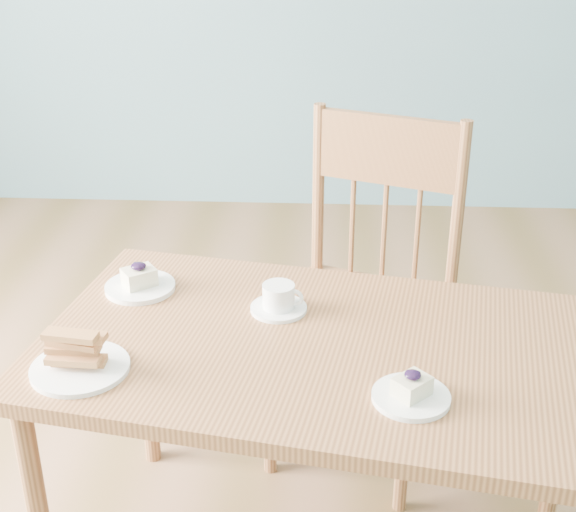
% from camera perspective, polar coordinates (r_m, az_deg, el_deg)
% --- Properties ---
extents(room, '(5.01, 5.01, 2.71)m').
position_cam_1_polar(room, '(1.50, 2.04, 15.94)').
color(room, '#8A5F40').
rests_on(room, ground).
extents(dining_table, '(1.36, 0.92, 0.67)m').
position_cam_1_polar(dining_table, '(1.80, 2.54, -8.05)').
color(dining_table, '#A1683D').
rests_on(dining_table, ground).
extents(dining_chair, '(0.59, 0.57, 1.01)m').
position_cam_1_polar(dining_chair, '(2.29, 5.56, -2.77)').
color(dining_chair, '#A1683D').
rests_on(dining_chair, ground).
extents(cheesecake_plate_near, '(0.15, 0.15, 0.07)m').
position_cam_1_polar(cheesecake_plate_near, '(1.60, 8.76, -9.56)').
color(cheesecake_plate_near, white).
rests_on(cheesecake_plate_near, dining_table).
extents(cheesecake_plate_far, '(0.17, 0.17, 0.07)m').
position_cam_1_polar(cheesecake_plate_far, '(2.01, -10.50, -1.88)').
color(cheesecake_plate_far, white).
rests_on(cheesecake_plate_far, dining_table).
extents(coffee_cup, '(0.13, 0.13, 0.07)m').
position_cam_1_polar(coffee_cup, '(1.88, -0.64, -3.12)').
color(coffee_cup, white).
rests_on(coffee_cup, dining_table).
extents(biscotti_plate, '(0.20, 0.20, 0.10)m').
position_cam_1_polar(biscotti_plate, '(1.71, -14.66, -7.02)').
color(biscotti_plate, white).
rests_on(biscotti_plate, dining_table).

